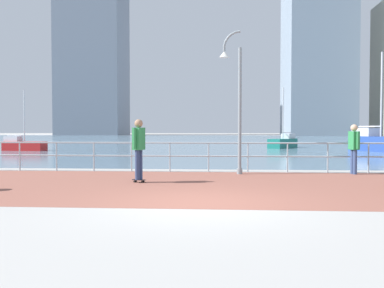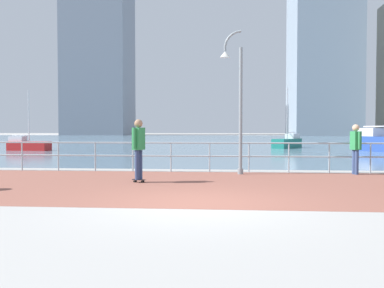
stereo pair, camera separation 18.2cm
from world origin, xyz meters
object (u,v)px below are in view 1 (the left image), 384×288
sailboat_gray (379,142)px  sailboat_ivory (23,145)px  sailboat_white (283,142)px  lamppost (235,95)px  bystander (354,145)px  skateboarder (139,144)px

sailboat_gray → sailboat_ivory: size_ratio=1.57×
sailboat_gray → sailboat_white: bearing=137.7°
lamppost → bystander: bearing=3.1°
sailboat_ivory → sailboat_white: size_ratio=0.88×
skateboarder → sailboat_ivory: sailboat_ivory is taller
bystander → sailboat_white: bearing=88.3°
skateboarder → bystander: size_ratio=1.07×
lamppost → sailboat_gray: (10.39, 15.30, -2.06)m
bystander → sailboat_ivory: bearing=142.2°
sailboat_ivory → skateboarder: bearing=-55.6°
sailboat_ivory → sailboat_white: (19.32, 5.78, 0.06)m
lamppost → sailboat_white: 21.16m
sailboat_white → lamppost: bearing=-102.8°
sailboat_gray → skateboarder: bearing=-126.6°
bystander → sailboat_gray: sailboat_gray is taller
skateboarder → sailboat_ivory: bearing=124.4°
bystander → lamppost: bearing=-176.9°
lamppost → sailboat_gray: sailboat_gray is taller
skateboarder → bystander: 7.44m
sailboat_gray → bystander: bearing=-112.7°
skateboarder → sailboat_gray: sailboat_gray is taller
sailboat_ivory → bystander: bearing=-37.8°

